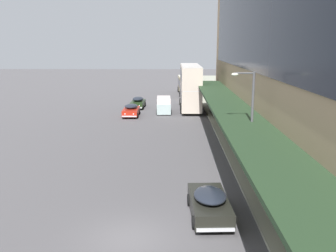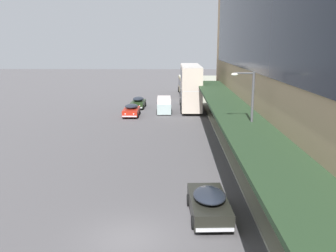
{
  "view_description": "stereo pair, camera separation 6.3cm",
  "coord_description": "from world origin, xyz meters",
  "px_view_note": "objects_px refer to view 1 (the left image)",
  "views": [
    {
      "loc": [
        1.99,
        -15.37,
        8.58
      ],
      "look_at": [
        1.41,
        15.4,
        1.88
      ],
      "focal_mm": 40.0,
      "sensor_mm": 36.0,
      "label": 1
    },
    {
      "loc": [
        2.05,
        -15.37,
        8.58
      ],
      "look_at": [
        1.41,
        15.4,
        1.88
      ],
      "focal_mm": 40.0,
      "sensor_mm": 36.0,
      "label": 2
    }
  ],
  "objects_px": {
    "transit_bus_kerbside_front": "(186,84)",
    "sedan_lead_mid": "(138,102)",
    "vw_van": "(164,104)",
    "transit_bus_kerbside_rear": "(190,86)",
    "street_lamp": "(249,116)",
    "sedan_oncoming_rear": "(209,203)",
    "sedan_far_back": "(131,110)",
    "pedestrian_at_kerb": "(277,195)"
  },
  "relations": [
    {
      "from": "transit_bus_kerbside_rear",
      "to": "sedan_oncoming_rear",
      "type": "relative_size",
      "value": 2.37
    },
    {
      "from": "transit_bus_kerbside_rear",
      "to": "street_lamp",
      "type": "height_order",
      "value": "street_lamp"
    },
    {
      "from": "transit_bus_kerbside_rear",
      "to": "vw_van",
      "type": "xyz_separation_m",
      "value": [
        -3.48,
        -2.59,
        -2.11
      ]
    },
    {
      "from": "transit_bus_kerbside_rear",
      "to": "street_lamp",
      "type": "xyz_separation_m",
      "value": [
        2.71,
        -26.64,
        0.91
      ]
    },
    {
      "from": "street_lamp",
      "to": "pedestrian_at_kerb",
      "type": "bearing_deg",
      "value": -85.69
    },
    {
      "from": "vw_van",
      "to": "transit_bus_kerbside_front",
      "type": "bearing_deg",
      "value": 79.23
    },
    {
      "from": "transit_bus_kerbside_front",
      "to": "sedan_lead_mid",
      "type": "relative_size",
      "value": 2.37
    },
    {
      "from": "sedan_lead_mid",
      "to": "vw_van",
      "type": "height_order",
      "value": "vw_van"
    },
    {
      "from": "sedan_oncoming_rear",
      "to": "pedestrian_at_kerb",
      "type": "height_order",
      "value": "pedestrian_at_kerb"
    },
    {
      "from": "pedestrian_at_kerb",
      "to": "street_lamp",
      "type": "bearing_deg",
      "value": 94.31
    },
    {
      "from": "street_lamp",
      "to": "sedan_far_back",
      "type": "bearing_deg",
      "value": 115.23
    },
    {
      "from": "transit_bus_kerbside_front",
      "to": "vw_van",
      "type": "xyz_separation_m",
      "value": [
        -3.45,
        -18.16,
        -0.67
      ]
    },
    {
      "from": "sedan_lead_mid",
      "to": "transit_bus_kerbside_front",
      "type": "bearing_deg",
      "value": 63.83
    },
    {
      "from": "transit_bus_kerbside_front",
      "to": "sedan_oncoming_rear",
      "type": "distance_m",
      "value": 48.06
    },
    {
      "from": "vw_van",
      "to": "pedestrian_at_kerb",
      "type": "bearing_deg",
      "value": -77.46
    },
    {
      "from": "pedestrian_at_kerb",
      "to": "street_lamp",
      "type": "distance_m",
      "value": 6.47
    },
    {
      "from": "vw_van",
      "to": "street_lamp",
      "type": "bearing_deg",
      "value": -75.56
    },
    {
      "from": "vw_van",
      "to": "street_lamp",
      "type": "distance_m",
      "value": 25.03
    },
    {
      "from": "transit_bus_kerbside_rear",
      "to": "sedan_far_back",
      "type": "bearing_deg",
      "value": -145.19
    },
    {
      "from": "vw_van",
      "to": "sedan_oncoming_rear",
      "type": "bearing_deg",
      "value": -83.88
    },
    {
      "from": "pedestrian_at_kerb",
      "to": "transit_bus_kerbside_rear",
      "type": "bearing_deg",
      "value": 95.55
    },
    {
      "from": "street_lamp",
      "to": "sedan_oncoming_rear",
      "type": "bearing_deg",
      "value": -117.17
    },
    {
      "from": "transit_bus_kerbside_front",
      "to": "sedan_lead_mid",
      "type": "bearing_deg",
      "value": -116.17
    },
    {
      "from": "sedan_oncoming_rear",
      "to": "sedan_lead_mid",
      "type": "bearing_deg",
      "value": 101.64
    },
    {
      "from": "sedan_oncoming_rear",
      "to": "street_lamp",
      "type": "bearing_deg",
      "value": 62.83
    },
    {
      "from": "street_lamp",
      "to": "transit_bus_kerbside_rear",
      "type": "bearing_deg",
      "value": 95.81
    },
    {
      "from": "transit_bus_kerbside_rear",
      "to": "sedan_oncoming_rear",
      "type": "xyz_separation_m",
      "value": [
        -0.28,
        -32.48,
        -2.46
      ]
    },
    {
      "from": "transit_bus_kerbside_front",
      "to": "sedan_oncoming_rear",
      "type": "bearing_deg",
      "value": -90.3
    },
    {
      "from": "vw_van",
      "to": "sedan_far_back",
      "type": "bearing_deg",
      "value": -146.83
    },
    {
      "from": "transit_bus_kerbside_rear",
      "to": "pedestrian_at_kerb",
      "type": "bearing_deg",
      "value": -84.45
    },
    {
      "from": "sedan_oncoming_rear",
      "to": "sedan_far_back",
      "type": "relative_size",
      "value": 1.07
    },
    {
      "from": "sedan_lead_mid",
      "to": "pedestrian_at_kerb",
      "type": "height_order",
      "value": "pedestrian_at_kerb"
    },
    {
      "from": "sedan_lead_mid",
      "to": "transit_bus_kerbside_rear",
      "type": "bearing_deg",
      "value": -8.13
    },
    {
      "from": "vw_van",
      "to": "pedestrian_at_kerb",
      "type": "distance_m",
      "value": 30.54
    },
    {
      "from": "sedan_oncoming_rear",
      "to": "pedestrian_at_kerb",
      "type": "distance_m",
      "value": 3.46
    },
    {
      "from": "transit_bus_kerbside_rear",
      "to": "sedan_lead_mid",
      "type": "height_order",
      "value": "transit_bus_kerbside_rear"
    },
    {
      "from": "sedan_far_back",
      "to": "sedan_lead_mid",
      "type": "height_order",
      "value": "sedan_lead_mid"
    },
    {
      "from": "transit_bus_kerbside_rear",
      "to": "sedan_far_back",
      "type": "xyz_separation_m",
      "value": [
        -7.41,
        -5.15,
        -2.47
      ]
    },
    {
      "from": "sedan_oncoming_rear",
      "to": "sedan_lead_mid",
      "type": "relative_size",
      "value": 1.05
    },
    {
      "from": "sedan_oncoming_rear",
      "to": "street_lamp",
      "type": "height_order",
      "value": "street_lamp"
    },
    {
      "from": "sedan_far_back",
      "to": "sedan_lead_mid",
      "type": "bearing_deg",
      "value": 87.83
    },
    {
      "from": "sedan_oncoming_rear",
      "to": "sedan_far_back",
      "type": "height_order",
      "value": "sedan_oncoming_rear"
    }
  ]
}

